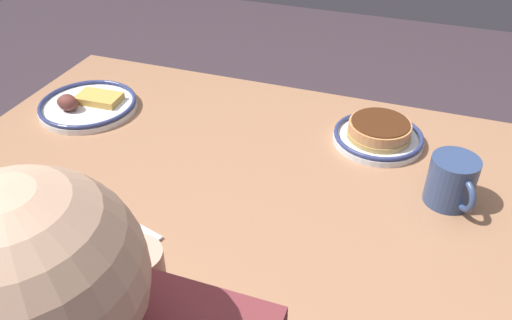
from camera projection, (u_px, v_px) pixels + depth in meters
name	position (u px, v px, depth m)	size (l,w,h in m)	color
dining_table	(266.00, 200.00, 1.11)	(1.37, 0.77, 0.72)	#A57452
plate_near_main	(86.00, 105.00, 1.28)	(0.24, 0.24, 0.05)	white
plate_center_pancakes	(379.00, 134.00, 1.16)	(0.20, 0.20, 0.05)	white
coffee_mug	(452.00, 181.00, 0.97)	(0.09, 0.11, 0.10)	#334772
fork_near	(121.00, 218.00, 0.96)	(0.19, 0.07, 0.01)	silver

